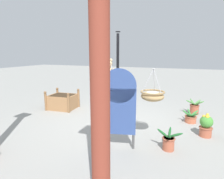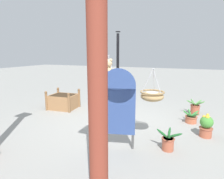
{
  "view_description": "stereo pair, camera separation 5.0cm",
  "coord_description": "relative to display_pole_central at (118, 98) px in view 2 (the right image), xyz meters",
  "views": [
    {
      "loc": [
        -1.81,
        4.6,
        1.93
      ],
      "look_at": [
        0.02,
        0.11,
        0.99
      ],
      "focal_mm": 30.84,
      "sensor_mm": 36.0,
      "label": 1
    },
    {
      "loc": [
        -1.86,
        4.58,
        1.93
      ],
      "look_at": [
        0.02,
        0.11,
        0.99
      ],
      "focal_mm": 30.84,
      "sensor_mm": 36.0,
      "label": 2
    }
  ],
  "objects": [
    {
      "name": "ground_plane",
      "position": [
        0.1,
        -0.03,
        -0.76
      ],
      "size": [
        40.0,
        40.0,
        0.0
      ],
      "primitive_type": "plane",
      "color": "gray"
    },
    {
      "name": "display_pole_central",
      "position": [
        0.0,
        0.0,
        0.0
      ],
      "size": [
        0.44,
        0.44,
        2.44
      ],
      "color": "black",
      "rests_on": "ground"
    },
    {
      "name": "hanging_basket_with_teddy",
      "position": [
        0.15,
        0.25,
        0.5
      ],
      "size": [
        0.55,
        0.55,
        0.72
      ],
      "color": "#A37F51"
    },
    {
      "name": "teddy_bear",
      "position": [
        0.15,
        0.27,
        0.73
      ],
      "size": [
        0.36,
        0.32,
        0.53
      ],
      "color": "tan"
    },
    {
      "name": "hanging_basket_left_high",
      "position": [
        -1.0,
        0.52,
        0.26
      ],
      "size": [
        0.52,
        0.52,
        0.7
      ],
      "color": "tan"
    },
    {
      "name": "greenhouse_pillar_left",
      "position": [
        -0.74,
        2.58,
        0.63
      ],
      "size": [
        0.45,
        0.45,
        2.87
      ],
      "color": "brown",
      "rests_on": "ground"
    },
    {
      "name": "wooden_planter_box",
      "position": [
        2.32,
        -0.77,
        -0.49
      ],
      "size": [
        1.01,
        0.89,
        0.66
      ],
      "color": "#9E7047",
      "rests_on": "ground"
    },
    {
      "name": "potted_plant_fern_front",
      "position": [
        -2.14,
        -0.14,
        -0.49
      ],
      "size": [
        0.3,
        0.3,
        0.54
      ],
      "color": "#AD563D",
      "rests_on": "ground"
    },
    {
      "name": "potted_plant_flowering_red",
      "position": [
        -1.41,
        0.84,
        -0.58
      ],
      "size": [
        0.52,
        0.5,
        0.43
      ],
      "color": "#AD563D",
      "rests_on": "ground"
    },
    {
      "name": "potted_plant_tall_leafy",
      "position": [
        -1.92,
        -1.83,
        -0.55
      ],
      "size": [
        0.55,
        0.48,
        0.48
      ],
      "color": "#AD563D",
      "rests_on": "ground"
    },
    {
      "name": "potted_plant_bushy_green",
      "position": [
        0.59,
        -0.51,
        -0.64
      ],
      "size": [
        0.42,
        0.42,
        0.32
      ],
      "color": "#AD563D",
      "rests_on": "ground"
    },
    {
      "name": "potted_plant_conical_shrub",
      "position": [
        -1.81,
        -0.99,
        -0.63
      ],
      "size": [
        0.45,
        0.5,
        0.35
      ],
      "color": "#BC6042",
      "rests_on": "ground"
    },
    {
      "name": "display_sign_board",
      "position": [
        -0.45,
        1.13,
        0.21
      ],
      "size": [
        0.67,
        0.21,
        1.63
      ],
      "color": "#334C8C",
      "rests_on": "ground"
    }
  ]
}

